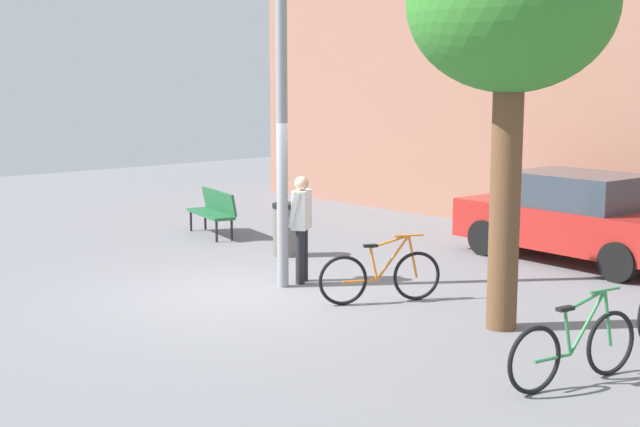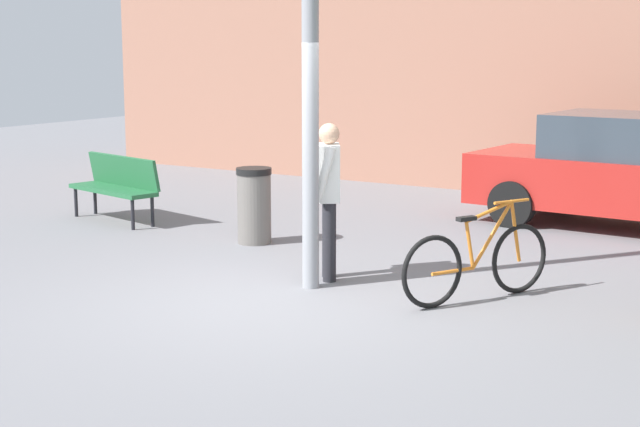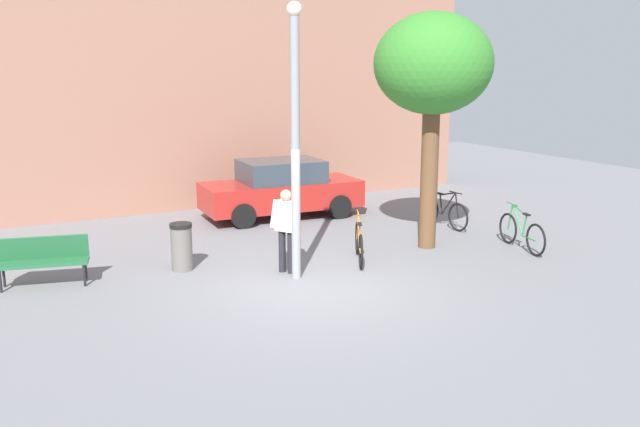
{
  "view_description": "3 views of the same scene",
  "coord_description": "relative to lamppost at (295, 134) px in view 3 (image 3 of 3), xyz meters",
  "views": [
    {
      "loc": [
        9.9,
        -7.41,
        3.12
      ],
      "look_at": [
        0.7,
        0.83,
        1.21
      ],
      "focal_mm": 48.22,
      "sensor_mm": 36.0,
      "label": 1
    },
    {
      "loc": [
        5.2,
        -7.54,
        2.51
      ],
      "look_at": [
        0.19,
        0.55,
        0.82
      ],
      "focal_mm": 54.63,
      "sensor_mm": 36.0,
      "label": 2
    },
    {
      "loc": [
        -5.39,
        -10.47,
        4.01
      ],
      "look_at": [
        0.74,
        1.22,
        1.1
      ],
      "focal_mm": 37.67,
      "sensor_mm": 36.0,
      "label": 3
    }
  ],
  "objects": [
    {
      "name": "trash_bin",
      "position": [
        -1.8,
        1.52,
        -2.29
      ],
      "size": [
        0.44,
        0.44,
        0.96
      ],
      "color": "#66605B",
      "rests_on": "ground_plane"
    },
    {
      "name": "plaza_tree",
      "position": [
        3.58,
        0.65,
        1.2
      ],
      "size": [
        2.55,
        2.55,
        5.14
      ],
      "color": "brown",
      "rests_on": "ground_plane"
    },
    {
      "name": "bicycle_orange",
      "position": [
        1.66,
        0.43,
        -2.39
      ],
      "size": [
        0.87,
        1.63,
        0.97
      ],
      "color": "black",
      "rests_on": "ground_plane"
    },
    {
      "name": "person_by_lamppost",
      "position": [
        -0.03,
        0.4,
        -1.81
      ],
      "size": [
        0.51,
        0.62,
        1.67
      ],
      "color": "#232328",
      "rests_on": "ground_plane"
    },
    {
      "name": "bicycle_black",
      "position": [
        5.13,
        2.04,
        -2.39
      ],
      "size": [
        0.14,
        1.81,
        0.97
      ],
      "color": "black",
      "rests_on": "ground_plane"
    },
    {
      "name": "park_bench",
      "position": [
        -4.35,
        1.77,
        -2.23
      ],
      "size": [
        1.67,
        0.83,
        0.92
      ],
      "color": "#236038",
      "rests_on": "ground_plane"
    },
    {
      "name": "lamppost",
      "position": [
        0.0,
        0.0,
        0.0
      ],
      "size": [
        0.28,
        0.28,
        5.13
      ],
      "color": "gray",
      "rests_on": "ground_plane"
    },
    {
      "name": "bicycle_green",
      "position": [
        5.32,
        -0.47,
        -2.39
      ],
      "size": [
        0.41,
        1.78,
        0.97
      ],
      "color": "black",
      "rests_on": "ground_plane"
    },
    {
      "name": "building_facade",
      "position": [
        0.04,
        8.01,
        0.46
      ],
      "size": [
        18.22,
        2.0,
        6.46
      ],
      "primitive_type": "cube",
      "color": "#9E6B56",
      "rests_on": "ground_plane"
    },
    {
      "name": "ground_plane",
      "position": [
        0.04,
        -0.73,
        -2.77
      ],
      "size": [
        36.0,
        36.0,
        0.0
      ],
      "primitive_type": "plane",
      "color": "slate"
    },
    {
      "name": "parked_car_red",
      "position": [
        1.95,
        4.99,
        -2.0
      ],
      "size": [
        4.29,
        2.0,
        1.55
      ],
      "color": "#AD231E",
      "rests_on": "ground_plane"
    }
  ]
}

